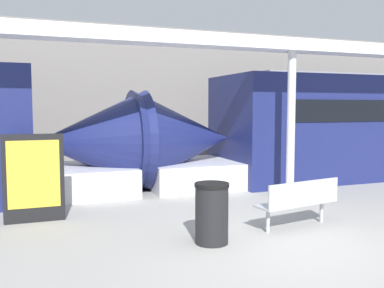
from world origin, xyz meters
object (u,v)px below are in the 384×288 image
(poster_board, at_px, (34,178))
(trash_bin, at_px, (212,213))
(bench_near, at_px, (300,200))
(support_column_near, at_px, (291,125))

(poster_board, bearing_deg, trash_bin, -41.47)
(trash_bin, bearing_deg, bench_near, 7.37)
(bench_near, relative_size, trash_bin, 1.75)
(poster_board, height_order, support_column_near, support_column_near)
(bench_near, xyz_separation_m, poster_board, (-4.48, 2.11, 0.33))
(trash_bin, relative_size, support_column_near, 0.28)
(trash_bin, distance_m, poster_board, 3.56)
(poster_board, bearing_deg, bench_near, -25.22)
(support_column_near, bearing_deg, poster_board, -177.65)
(bench_near, xyz_separation_m, support_column_near, (1.35, 2.35, 1.23))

